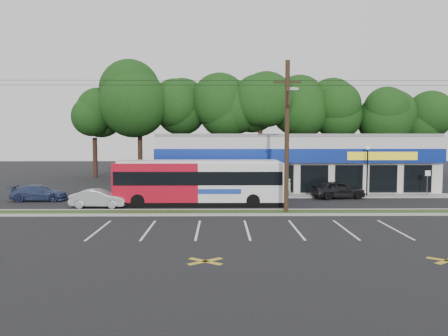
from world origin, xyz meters
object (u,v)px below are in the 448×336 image
sign_post (428,178)px  lamp_post (367,165)px  pedestrian_a (288,188)px  pedestrian_b (264,188)px  utility_pole (285,131)px  metrobus (199,181)px  car_dark (338,189)px  car_silver (99,198)px  car_blue (39,193)px

sign_post → lamp_post: bearing=177.4°
pedestrian_a → pedestrian_b: bearing=-32.6°
utility_pole → metrobus: (-5.76, 3.57, -3.66)m
lamp_post → pedestrian_a: bearing=-177.4°
lamp_post → pedestrian_a: lamp_post is taller
metrobus → lamp_post: bearing=17.1°
utility_pole → pedestrian_b: utility_pole is taller
sign_post → car_dark: 7.80m
lamp_post → car_dark: 3.49m
metrobus → car_dark: bearing=16.2°
car_silver → pedestrian_a: size_ratio=2.51×
car_silver → pedestrian_b: (12.38, 5.00, 0.12)m
lamp_post → pedestrian_b: 8.91m
car_blue → utility_pole: bearing=-109.8°
metrobus → pedestrian_b: (5.24, 4.00, -0.98)m
sign_post → car_blue: 31.71m
car_dark → car_blue: (-23.93, -1.00, -0.11)m
lamp_post → metrobus: lamp_post is taller
utility_pole → car_dark: 9.92m
metrobus → pedestrian_a: size_ratio=7.87×
car_silver → car_blue: size_ratio=0.92×
car_dark → pedestrian_b: pedestrian_b is taller
utility_pole → lamp_post: utility_pole is taller
metrobus → pedestrian_b: metrobus is taller
utility_pole → car_blue: bearing=162.5°
pedestrian_b → car_dark: bearing=-158.9°
car_blue → pedestrian_b: 18.03m
car_dark → pedestrian_a: 4.03m
pedestrian_a → pedestrian_b: pedestrian_a is taller
car_silver → pedestrian_a: pedestrian_a is taller
sign_post → car_dark: bearing=-174.1°
car_dark → pedestrian_a: bearing=70.3°
utility_pole → sign_post: utility_pole is taller
utility_pole → car_silver: size_ratio=12.70×
sign_post → car_silver: bearing=-169.0°
metrobus → car_silver: bearing=-172.1°
car_silver → pedestrian_b: size_ratio=2.56×
car_blue → pedestrian_a: bearing=-87.3°
sign_post → pedestrian_a: 11.70m
utility_pole → sign_post: 15.71m
metrobus → pedestrian_a: 8.34m
pedestrian_a → car_silver: bearing=-13.4°
pedestrian_b → lamp_post: bearing=-150.0°
sign_post → car_blue: sign_post is taller
car_blue → sign_post: bearing=-89.0°
pedestrian_b → car_silver: bearing=50.0°
car_silver → pedestrian_b: bearing=-67.0°
utility_pole → sign_post: (13.17, 7.65, -3.86)m
lamp_post → car_blue: bearing=-175.6°
utility_pole → metrobus: size_ratio=4.05×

